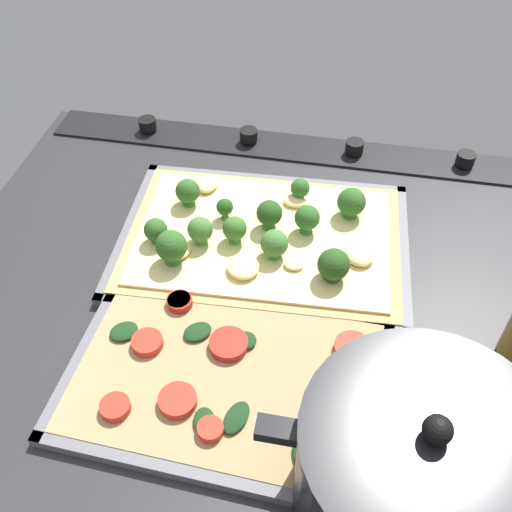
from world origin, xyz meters
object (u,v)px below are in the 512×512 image
(baking_tray_back, at_px, (227,380))
(veggie_pizza_back, at_px, (224,374))
(broccoli_pizza, at_px, (262,235))
(baking_tray_front, at_px, (263,243))
(cooking_pot, at_px, (417,475))

(baking_tray_back, relative_size, veggie_pizza_back, 1.08)
(broccoli_pizza, relative_size, baking_tray_back, 1.04)
(veggie_pizza_back, bearing_deg, baking_tray_front, -91.33)
(broccoli_pizza, height_order, veggie_pizza_back, broccoli_pizza)
(veggie_pizza_back, bearing_deg, baking_tray_back, 150.81)
(baking_tray_front, relative_size, veggie_pizza_back, 1.20)
(baking_tray_front, relative_size, broccoli_pizza, 1.07)
(veggie_pizza_back, bearing_deg, cooking_pot, 152.31)
(cooking_pot, bearing_deg, baking_tray_back, -27.66)
(broccoli_pizza, xyz_separation_m, baking_tray_back, (-0.00, 0.21, -0.02))
(broccoli_pizza, bearing_deg, baking_tray_back, 90.06)
(broccoli_pizza, distance_m, baking_tray_back, 0.21)
(baking_tray_front, height_order, veggie_pizza_back, veggie_pizza_back)
(baking_tray_front, height_order, cooking_pot, cooking_pot)
(baking_tray_back, bearing_deg, baking_tray_front, -90.39)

